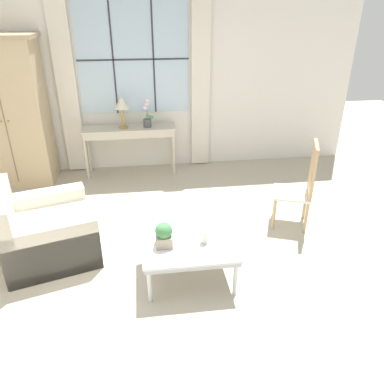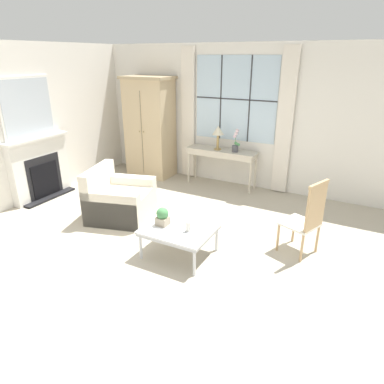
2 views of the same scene
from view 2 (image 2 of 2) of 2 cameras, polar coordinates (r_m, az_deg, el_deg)
name	(u,v)px [view 2 (image 2 of 2)]	position (r m, az deg, el deg)	size (l,w,h in m)	color
ground_plane	(153,245)	(5.06, -6.48, -8.82)	(14.00, 14.00, 0.00)	#B2A893
wall_back_windowed	(235,117)	(7.13, 7.15, 12.33)	(7.20, 0.14, 2.80)	silver
wall_left	(31,124)	(7.04, -25.19, 10.27)	(0.06, 7.20, 2.80)	silver
fireplace	(39,161)	(7.05, -24.18, 4.74)	(0.34, 1.29, 2.23)	black
armoire	(150,127)	(7.72, -7.02, 10.63)	(1.06, 0.68, 2.16)	tan
console_table	(222,154)	(7.08, 4.96, 6.34)	(1.47, 0.40, 0.77)	beige
table_lamp	(218,132)	(6.98, 4.37, 9.98)	(0.23, 0.23, 0.49)	#9E7F47
potted_orchid	(235,144)	(6.89, 7.26, 8.00)	(0.16, 0.13, 0.46)	#4C4C51
armchair_upholstered	(119,201)	(5.90, -12.01, -1.42)	(1.17, 1.21, 0.85)	beige
side_chair_wooden	(308,216)	(4.80, 18.77, -3.80)	(0.57, 0.57, 1.08)	white
coffee_table	(179,230)	(4.64, -2.14, -6.42)	(0.92, 0.77, 0.42)	silver
potted_plant_small	(163,216)	(4.65, -4.94, -4.05)	(0.17, 0.17, 0.25)	tan
pillar_candle	(188,227)	(4.49, -0.61, -5.85)	(0.10, 0.10, 0.15)	silver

